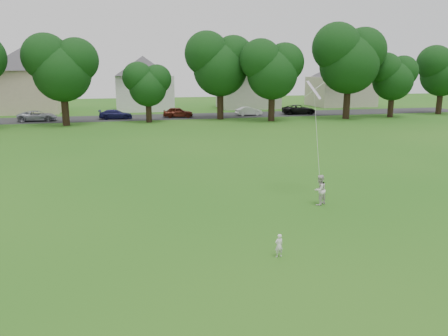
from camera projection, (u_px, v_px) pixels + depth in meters
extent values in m
plane|color=#205E15|center=(243.00, 242.00, 15.70)|extent=(160.00, 160.00, 0.00)
cube|color=#2D2D30|center=(150.00, 117.00, 55.44)|extent=(90.00, 7.00, 0.01)
imported|color=white|center=(279.00, 245.00, 14.38)|extent=(0.32, 0.24, 0.80)
imported|color=silver|center=(320.00, 190.00, 19.83)|extent=(0.85, 0.79, 1.40)
plane|color=silver|center=(314.00, 90.00, 20.44)|extent=(1.11, 1.23, 0.83)
cylinder|color=white|center=(317.00, 136.00, 20.10)|extent=(0.01, 0.01, 4.42)
cylinder|color=black|center=(65.00, 108.00, 47.10)|extent=(0.76, 0.76, 3.77)
cylinder|color=black|center=(149.00, 111.00, 50.09)|extent=(0.67, 0.67, 2.65)
cylinder|color=black|center=(220.00, 103.00, 53.02)|extent=(0.79, 0.79, 4.04)
cylinder|color=black|center=(272.00, 105.00, 51.27)|extent=(0.75, 0.75, 3.66)
cylinder|color=black|center=(347.00, 101.00, 53.50)|extent=(0.82, 0.82, 4.44)
cylinder|color=black|center=(391.00, 105.00, 55.35)|extent=(0.71, 0.71, 3.11)
cylinder|color=black|center=(439.00, 101.00, 59.12)|extent=(0.74, 0.74, 3.53)
imported|color=#9596A2|center=(37.00, 116.00, 51.27)|extent=(4.48, 2.21, 1.22)
imported|color=#171647|center=(116.00, 114.00, 53.37)|extent=(4.05, 1.75, 1.16)
imported|color=#591E11|center=(178.00, 112.00, 55.15)|extent=(3.88, 1.78, 1.29)
imported|color=silver|center=(249.00, 111.00, 57.35)|extent=(3.55, 1.48, 1.14)
imported|color=black|center=(299.00, 109.00, 59.01)|extent=(4.67, 2.41, 1.26)
cube|color=beige|center=(27.00, 92.00, 60.51)|extent=(8.64, 7.29, 5.79)
pyramid|color=#454247|center=(23.00, 46.00, 59.15)|extent=(12.47, 12.47, 3.18)
cube|color=white|center=(144.00, 93.00, 64.33)|extent=(8.11, 7.10, 5.06)
pyramid|color=#454247|center=(143.00, 56.00, 63.14)|extent=(11.69, 11.69, 2.78)
cube|color=#B7B4A4|center=(248.00, 91.00, 68.06)|extent=(8.72, 6.88, 5.24)
pyramid|color=#454247|center=(248.00, 55.00, 66.83)|extent=(12.57, 12.57, 2.88)
cube|color=beige|center=(341.00, 91.00, 71.87)|extent=(9.49, 7.40, 4.70)
pyramid|color=#454247|center=(342.00, 61.00, 70.76)|extent=(13.69, 13.69, 2.58)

